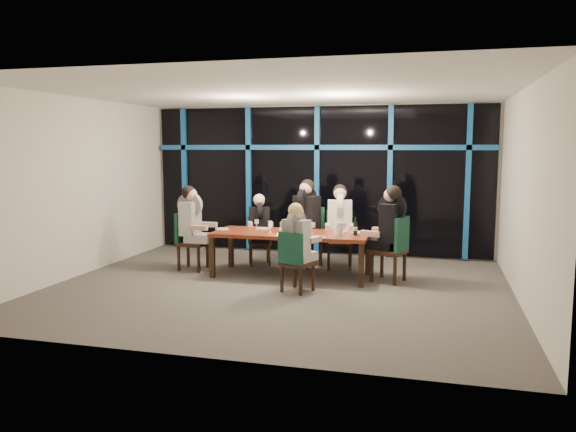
{
  "coord_description": "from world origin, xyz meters",
  "views": [
    {
      "loc": [
        2.33,
        -8.18,
        2.18
      ],
      "look_at": [
        0.0,
        0.6,
        1.05
      ],
      "focal_mm": 35.0,
      "sensor_mm": 36.0,
      "label": 1
    }
  ],
  "objects_px": {
    "diner_end_right": "(390,219)",
    "wine_bottle": "(355,228)",
    "diner_near_mid": "(298,234)",
    "chair_end_right": "(394,246)",
    "chair_near_mid": "(295,259)",
    "chair_far_left": "(259,237)",
    "chair_far_right": "(339,236)",
    "water_pitcher": "(338,229)",
    "chair_far_mid": "(308,233)",
    "diner_far_mid": "(305,210)",
    "chair_end_left": "(188,238)",
    "dining_table": "(291,236)",
    "diner_end_left": "(192,215)",
    "diner_far_right": "(340,214)",
    "diner_far_left": "(259,219)"
  },
  "relations": [
    {
      "from": "diner_end_right",
      "to": "wine_bottle",
      "type": "bearing_deg",
      "value": -63.03
    },
    {
      "from": "diner_end_right",
      "to": "diner_near_mid",
      "type": "height_order",
      "value": "diner_end_right"
    },
    {
      "from": "chair_end_right",
      "to": "chair_near_mid",
      "type": "distance_m",
      "value": 1.74
    },
    {
      "from": "chair_far_left",
      "to": "wine_bottle",
      "type": "bearing_deg",
      "value": -47.07
    },
    {
      "from": "chair_far_right",
      "to": "water_pitcher",
      "type": "height_order",
      "value": "chair_far_right"
    },
    {
      "from": "chair_far_left",
      "to": "diner_end_right",
      "type": "distance_m",
      "value": 2.64
    },
    {
      "from": "chair_far_left",
      "to": "chair_far_mid",
      "type": "xyz_separation_m",
      "value": [
        0.92,
        0.06,
        0.11
      ]
    },
    {
      "from": "chair_far_mid",
      "to": "diner_near_mid",
      "type": "height_order",
      "value": "diner_near_mid"
    },
    {
      "from": "diner_far_mid",
      "to": "wine_bottle",
      "type": "relative_size",
      "value": 3.51
    },
    {
      "from": "wine_bottle",
      "to": "chair_end_left",
      "type": "bearing_deg",
      "value": 178.42
    },
    {
      "from": "water_pitcher",
      "to": "chair_end_left",
      "type": "bearing_deg",
      "value": 169.66
    },
    {
      "from": "dining_table",
      "to": "diner_far_mid",
      "type": "height_order",
      "value": "diner_far_mid"
    },
    {
      "from": "diner_near_mid",
      "to": "wine_bottle",
      "type": "height_order",
      "value": "diner_near_mid"
    },
    {
      "from": "chair_far_right",
      "to": "chair_far_left",
      "type": "bearing_deg",
      "value": 171.02
    },
    {
      "from": "chair_far_mid",
      "to": "water_pitcher",
      "type": "bearing_deg",
      "value": -31.53
    },
    {
      "from": "chair_far_right",
      "to": "diner_end_left",
      "type": "bearing_deg",
      "value": -171.64
    },
    {
      "from": "chair_near_mid",
      "to": "water_pitcher",
      "type": "relative_size",
      "value": 4.19
    },
    {
      "from": "chair_end_right",
      "to": "diner_far_right",
      "type": "height_order",
      "value": "diner_far_right"
    },
    {
      "from": "dining_table",
      "to": "chair_near_mid",
      "type": "xyz_separation_m",
      "value": [
        0.32,
        -1.03,
        -0.17
      ]
    },
    {
      "from": "diner_end_right",
      "to": "water_pitcher",
      "type": "bearing_deg",
      "value": -56.32
    },
    {
      "from": "chair_far_right",
      "to": "chair_end_left",
      "type": "xyz_separation_m",
      "value": [
        -2.57,
        -0.84,
        -0.0
      ]
    },
    {
      "from": "wine_bottle",
      "to": "water_pitcher",
      "type": "distance_m",
      "value": 0.29
    },
    {
      "from": "diner_far_left",
      "to": "chair_end_right",
      "type": "bearing_deg",
      "value": -39.24
    },
    {
      "from": "chair_far_mid",
      "to": "diner_end_left",
      "type": "xyz_separation_m",
      "value": [
        -1.9,
        -0.87,
        0.37
      ]
    },
    {
      "from": "chair_far_left",
      "to": "chair_far_mid",
      "type": "height_order",
      "value": "chair_far_mid"
    },
    {
      "from": "diner_far_right",
      "to": "chair_near_mid",
      "type": "bearing_deg",
      "value": -111.69
    },
    {
      "from": "dining_table",
      "to": "water_pitcher",
      "type": "distance_m",
      "value": 0.86
    },
    {
      "from": "chair_far_right",
      "to": "diner_end_right",
      "type": "distance_m",
      "value": 1.34
    },
    {
      "from": "chair_near_mid",
      "to": "wine_bottle",
      "type": "distance_m",
      "value": 1.3
    },
    {
      "from": "diner_far_left",
      "to": "chair_end_left",
      "type": "bearing_deg",
      "value": -168.46
    },
    {
      "from": "chair_far_mid",
      "to": "chair_near_mid",
      "type": "relative_size",
      "value": 1.18
    },
    {
      "from": "chair_near_mid",
      "to": "diner_end_left",
      "type": "xyz_separation_m",
      "value": [
        -2.13,
        1.07,
        0.46
      ]
    },
    {
      "from": "diner_far_right",
      "to": "chair_end_left",
      "type": "bearing_deg",
      "value": -174.09
    },
    {
      "from": "diner_far_left",
      "to": "diner_near_mid",
      "type": "xyz_separation_m",
      "value": [
        1.15,
        -1.73,
        0.03
      ]
    },
    {
      "from": "diner_far_left",
      "to": "wine_bottle",
      "type": "height_order",
      "value": "diner_far_left"
    },
    {
      "from": "diner_far_left",
      "to": "diner_end_right",
      "type": "distance_m",
      "value": 2.54
    },
    {
      "from": "diner_far_left",
      "to": "diner_end_left",
      "type": "distance_m",
      "value": 1.25
    },
    {
      "from": "diner_near_mid",
      "to": "wine_bottle",
      "type": "bearing_deg",
      "value": -108.15
    },
    {
      "from": "diner_near_mid",
      "to": "wine_bottle",
      "type": "distance_m",
      "value": 1.18
    },
    {
      "from": "wine_bottle",
      "to": "chair_far_mid",
      "type": "bearing_deg",
      "value": 136.35
    },
    {
      "from": "wine_bottle",
      "to": "chair_near_mid",
      "type": "bearing_deg",
      "value": -127.55
    },
    {
      "from": "chair_end_right",
      "to": "diner_far_right",
      "type": "xyz_separation_m",
      "value": [
        -1.02,
        0.78,
        0.39
      ]
    },
    {
      "from": "chair_far_right",
      "to": "diner_far_left",
      "type": "xyz_separation_m",
      "value": [
        -1.48,
        -0.1,
        0.28
      ]
    },
    {
      "from": "chair_end_left",
      "to": "diner_end_left",
      "type": "xyz_separation_m",
      "value": [
        0.09,
        -0.0,
        0.4
      ]
    },
    {
      "from": "chair_far_right",
      "to": "chair_end_left",
      "type": "height_order",
      "value": "chair_far_right"
    },
    {
      "from": "chair_far_mid",
      "to": "chair_end_right",
      "type": "bearing_deg",
      "value": -4.94
    },
    {
      "from": "chair_far_left",
      "to": "diner_end_left",
      "type": "distance_m",
      "value": 1.35
    },
    {
      "from": "diner_far_left",
      "to": "diner_near_mid",
      "type": "distance_m",
      "value": 2.08
    },
    {
      "from": "chair_near_mid",
      "to": "diner_end_left",
      "type": "distance_m",
      "value": 2.43
    },
    {
      "from": "dining_table",
      "to": "diner_end_left",
      "type": "xyz_separation_m",
      "value": [
        -1.81,
        0.05,
        0.29
      ]
    }
  ]
}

